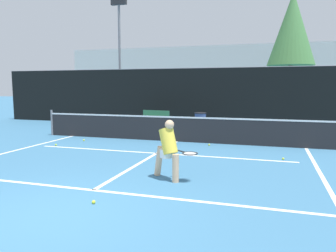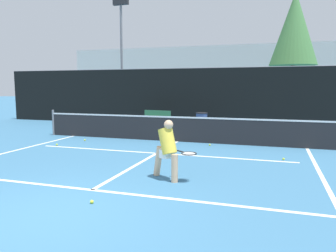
% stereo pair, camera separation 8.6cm
% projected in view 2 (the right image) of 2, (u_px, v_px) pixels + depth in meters
% --- Properties ---
extents(ground_plane, '(100.00, 100.00, 0.00)m').
position_uv_depth(ground_plane, '(49.00, 214.00, 5.30)').
color(ground_plane, teal).
extents(court_baseline_near, '(11.00, 0.10, 0.01)m').
position_uv_depth(court_baseline_near, '(92.00, 190.00, 6.55)').
color(court_baseline_near, white).
rests_on(court_baseline_near, ground).
extents(court_service_line, '(8.25, 0.10, 0.01)m').
position_uv_depth(court_service_line, '(157.00, 153.00, 10.14)').
color(court_service_line, white).
rests_on(court_service_line, ground).
extents(court_center_mark, '(0.10, 6.08, 0.01)m').
position_uv_depth(court_center_mark, '(148.00, 158.00, 9.42)').
color(court_center_mark, white).
rests_on(court_center_mark, ground).
extents(court_sideline_left, '(0.10, 7.08, 0.01)m').
position_uv_depth(court_sideline_left, '(21.00, 149.00, 10.80)').
color(court_sideline_left, white).
rests_on(court_sideline_left, ground).
extents(court_sideline_right, '(0.10, 7.08, 0.01)m').
position_uv_depth(court_sideline_right, '(319.00, 171.00, 8.04)').
color(court_sideline_right, white).
rests_on(court_sideline_right, ground).
extents(net, '(11.09, 0.09, 1.07)m').
position_uv_depth(net, '(177.00, 128.00, 12.22)').
color(net, slate).
rests_on(net, ground).
extents(fence_back, '(24.00, 0.06, 3.01)m').
position_uv_depth(fence_back, '(205.00, 97.00, 16.77)').
color(fence_back, black).
rests_on(fence_back, ground).
extents(player_practicing, '(1.20, 0.66, 1.35)m').
position_uv_depth(player_practicing, '(167.00, 148.00, 7.23)').
color(player_practicing, '#DBAD84').
rests_on(player_practicing, ground).
extents(tennis_ball_scattered_0, '(0.07, 0.07, 0.07)m').
position_uv_depth(tennis_ball_scattered_0, '(92.00, 202.00, 5.79)').
color(tennis_ball_scattered_0, '#D1E033').
rests_on(tennis_ball_scattered_0, ground).
extents(tennis_ball_scattered_1, '(0.07, 0.07, 0.07)m').
position_uv_depth(tennis_ball_scattered_1, '(57.00, 145.00, 11.46)').
color(tennis_ball_scattered_1, '#D1E033').
rests_on(tennis_ball_scattered_1, ground).
extents(tennis_ball_scattered_2, '(0.07, 0.07, 0.07)m').
position_uv_depth(tennis_ball_scattered_2, '(85.00, 140.00, 12.42)').
color(tennis_ball_scattered_2, '#D1E033').
rests_on(tennis_ball_scattered_2, ground).
extents(tennis_ball_scattered_4, '(0.07, 0.07, 0.07)m').
position_uv_depth(tennis_ball_scattered_4, '(210.00, 145.00, 11.41)').
color(tennis_ball_scattered_4, '#D1E033').
rests_on(tennis_ball_scattered_4, ground).
extents(tennis_ball_scattered_5, '(0.07, 0.07, 0.07)m').
position_uv_depth(tennis_ball_scattered_5, '(284.00, 159.00, 9.20)').
color(tennis_ball_scattered_5, '#D1E033').
rests_on(tennis_ball_scattered_5, ground).
extents(tennis_ball_scattered_6, '(0.07, 0.07, 0.07)m').
position_uv_depth(tennis_ball_scattered_6, '(166.00, 142.00, 12.09)').
color(tennis_ball_scattered_6, '#D1E033').
rests_on(tennis_ball_scattered_6, ground).
extents(courtside_bench, '(1.50, 0.56, 0.86)m').
position_uv_depth(courtside_bench, '(156.00, 118.00, 16.35)').
color(courtside_bench, '#33724C').
rests_on(courtside_bench, ground).
extents(trash_bin, '(0.57, 0.57, 0.81)m').
position_uv_depth(trash_bin, '(202.00, 121.00, 15.74)').
color(trash_bin, '#384C7F').
rests_on(trash_bin, ground).
extents(parked_car, '(1.83, 4.04, 1.44)m').
position_uv_depth(parked_car, '(188.00, 110.00, 20.20)').
color(parked_car, '#B7B7BC').
rests_on(parked_car, ground).
extents(floodlight_mast, '(1.10, 0.24, 7.87)m').
position_uv_depth(floodlight_mast, '(121.00, 42.00, 22.33)').
color(floodlight_mast, slate).
rests_on(floodlight_mast, ground).
extents(tree_west, '(3.10, 3.10, 8.27)m').
position_uv_depth(tree_west, '(294.00, 29.00, 21.62)').
color(tree_west, brown).
rests_on(tree_west, ground).
extents(building_far, '(36.00, 2.40, 6.06)m').
position_uv_depth(building_far, '(239.00, 77.00, 32.87)').
color(building_far, beige).
rests_on(building_far, ground).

